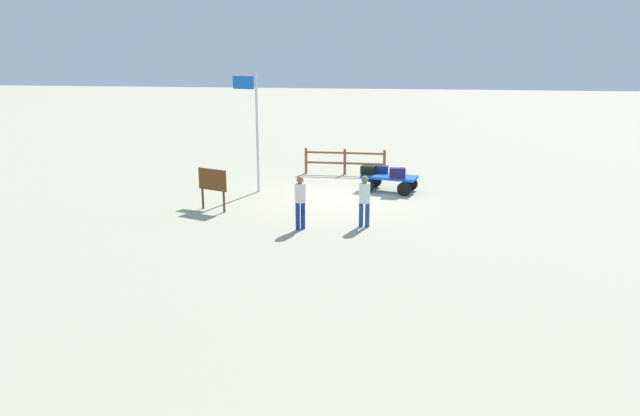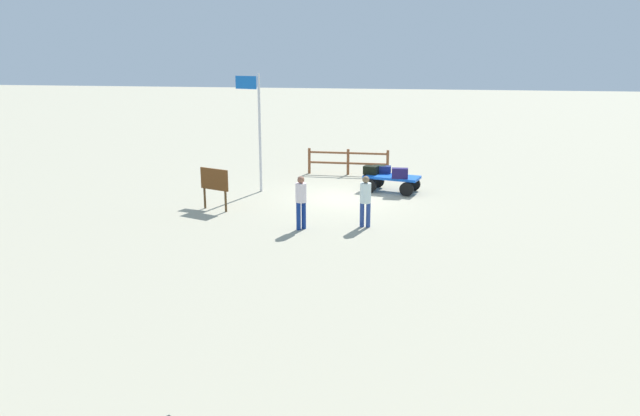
{
  "view_description": "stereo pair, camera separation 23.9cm",
  "coord_description": "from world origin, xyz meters",
  "px_view_note": "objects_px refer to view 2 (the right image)",
  "views": [
    {
      "loc": [
        -2.24,
        22.93,
        5.66
      ],
      "look_at": [
        0.1,
        6.0,
        1.16
      ],
      "focal_mm": 34.98,
      "sensor_mm": 36.0,
      "label": 1
    },
    {
      "loc": [
        -2.47,
        22.89,
        5.66
      ],
      "look_at": [
        0.1,
        6.0,
        1.16
      ],
      "focal_mm": 34.98,
      "sensor_mm": 36.0,
      "label": 2
    }
  ],
  "objects_px": {
    "worker_lead": "(365,197)",
    "suitcase_olive": "(384,170)",
    "suitcase_grey": "(371,170)",
    "signboard": "(214,182)",
    "suitcase_tan": "(380,169)",
    "worker_trailing": "(301,198)",
    "flagpole": "(257,122)",
    "suitcase_dark": "(400,173)",
    "luggage_cart": "(391,180)"
  },
  "relations": [
    {
      "from": "worker_lead",
      "to": "signboard",
      "type": "height_order",
      "value": "worker_lead"
    },
    {
      "from": "worker_lead",
      "to": "suitcase_tan",
      "type": "bearing_deg",
      "value": -91.27
    },
    {
      "from": "suitcase_dark",
      "to": "signboard",
      "type": "xyz_separation_m",
      "value": [
        6.33,
        3.31,
        0.15
      ]
    },
    {
      "from": "worker_lead",
      "to": "worker_trailing",
      "type": "bearing_deg",
      "value": 16.01
    },
    {
      "from": "suitcase_olive",
      "to": "signboard",
      "type": "height_order",
      "value": "signboard"
    },
    {
      "from": "worker_lead",
      "to": "worker_trailing",
      "type": "distance_m",
      "value": 2.05
    },
    {
      "from": "suitcase_tan",
      "to": "flagpole",
      "type": "height_order",
      "value": "flagpole"
    },
    {
      "from": "suitcase_tan",
      "to": "suitcase_olive",
      "type": "relative_size",
      "value": 1.0
    },
    {
      "from": "worker_trailing",
      "to": "suitcase_olive",
      "type": "bearing_deg",
      "value": -110.48
    },
    {
      "from": "suitcase_olive",
      "to": "flagpole",
      "type": "xyz_separation_m",
      "value": [
        4.91,
        1.19,
        1.94
      ]
    },
    {
      "from": "suitcase_olive",
      "to": "worker_lead",
      "type": "height_order",
      "value": "worker_lead"
    },
    {
      "from": "worker_lead",
      "to": "suitcase_olive",
      "type": "bearing_deg",
      "value": -93.28
    },
    {
      "from": "suitcase_grey",
      "to": "worker_trailing",
      "type": "bearing_deg",
      "value": 73.14
    },
    {
      "from": "worker_trailing",
      "to": "signboard",
      "type": "xyz_separation_m",
      "value": [
        3.41,
        -1.87,
        -0.01
      ]
    },
    {
      "from": "suitcase_dark",
      "to": "suitcase_olive",
      "type": "bearing_deg",
      "value": -55.83
    },
    {
      "from": "luggage_cart",
      "to": "suitcase_olive",
      "type": "xyz_separation_m",
      "value": [
        0.3,
        -0.49,
        0.32
      ]
    },
    {
      "from": "suitcase_olive",
      "to": "flagpole",
      "type": "distance_m",
      "value": 5.41
    },
    {
      "from": "suitcase_dark",
      "to": "worker_trailing",
      "type": "distance_m",
      "value": 5.95
    },
    {
      "from": "suitcase_olive",
      "to": "signboard",
      "type": "xyz_separation_m",
      "value": [
        5.7,
        4.25,
        0.21
      ]
    },
    {
      "from": "luggage_cart",
      "to": "suitcase_grey",
      "type": "relative_size",
      "value": 3.67
    },
    {
      "from": "luggage_cart",
      "to": "flagpole",
      "type": "distance_m",
      "value": 5.73
    },
    {
      "from": "flagpole",
      "to": "luggage_cart",
      "type": "bearing_deg",
      "value": -172.4
    },
    {
      "from": "suitcase_tan",
      "to": "suitcase_olive",
      "type": "xyz_separation_m",
      "value": [
        -0.19,
        0.05,
        -0.0
      ]
    },
    {
      "from": "flagpole",
      "to": "signboard",
      "type": "relative_size",
      "value": 3.1
    },
    {
      "from": "suitcase_olive",
      "to": "suitcase_dark",
      "type": "distance_m",
      "value": 1.14
    },
    {
      "from": "luggage_cart",
      "to": "worker_lead",
      "type": "height_order",
      "value": "worker_lead"
    },
    {
      "from": "suitcase_olive",
      "to": "suitcase_dark",
      "type": "xyz_separation_m",
      "value": [
        -0.64,
        0.94,
        0.06
      ]
    },
    {
      "from": "luggage_cart",
      "to": "worker_trailing",
      "type": "xyz_separation_m",
      "value": [
        2.59,
        5.63,
        0.54
      ]
    },
    {
      "from": "suitcase_tan",
      "to": "worker_trailing",
      "type": "bearing_deg",
      "value": 71.28
    },
    {
      "from": "suitcase_dark",
      "to": "worker_lead",
      "type": "height_order",
      "value": "worker_lead"
    },
    {
      "from": "flagpole",
      "to": "signboard",
      "type": "height_order",
      "value": "flagpole"
    },
    {
      "from": "worker_lead",
      "to": "suitcase_grey",
      "type": "bearing_deg",
      "value": -87.78
    },
    {
      "from": "suitcase_tan",
      "to": "signboard",
      "type": "distance_m",
      "value": 6.99
    },
    {
      "from": "luggage_cart",
      "to": "worker_lead",
      "type": "distance_m",
      "value": 5.13
    },
    {
      "from": "luggage_cart",
      "to": "worker_trailing",
      "type": "relative_size",
      "value": 1.35
    },
    {
      "from": "suitcase_olive",
      "to": "flagpole",
      "type": "height_order",
      "value": "flagpole"
    },
    {
      "from": "worker_trailing",
      "to": "signboard",
      "type": "distance_m",
      "value": 3.89
    },
    {
      "from": "suitcase_olive",
      "to": "worker_lead",
      "type": "distance_m",
      "value": 5.57
    },
    {
      "from": "luggage_cart",
      "to": "signboard",
      "type": "distance_m",
      "value": 7.1
    },
    {
      "from": "suitcase_dark",
      "to": "flagpole",
      "type": "bearing_deg",
      "value": 2.54
    },
    {
      "from": "signboard",
      "to": "suitcase_tan",
      "type": "bearing_deg",
      "value": -141.95
    },
    {
      "from": "worker_lead",
      "to": "suitcase_dark",
      "type": "bearing_deg",
      "value": -101.71
    },
    {
      "from": "suitcase_dark",
      "to": "worker_trailing",
      "type": "relative_size",
      "value": 0.37
    },
    {
      "from": "suitcase_olive",
      "to": "suitcase_dark",
      "type": "height_order",
      "value": "suitcase_dark"
    },
    {
      "from": "worker_lead",
      "to": "worker_trailing",
      "type": "xyz_separation_m",
      "value": [
        1.97,
        0.56,
        0.03
      ]
    },
    {
      "from": "suitcase_grey",
      "to": "suitcase_olive",
      "type": "height_order",
      "value": "suitcase_grey"
    },
    {
      "from": "suitcase_tan",
      "to": "suitcase_dark",
      "type": "height_order",
      "value": "suitcase_dark"
    },
    {
      "from": "suitcase_tan",
      "to": "flagpole",
      "type": "xyz_separation_m",
      "value": [
        4.72,
        1.24,
        1.94
      ]
    },
    {
      "from": "suitcase_olive",
      "to": "worker_trailing",
      "type": "distance_m",
      "value": 6.53
    },
    {
      "from": "suitcase_grey",
      "to": "signboard",
      "type": "relative_size",
      "value": 0.42
    }
  ]
}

